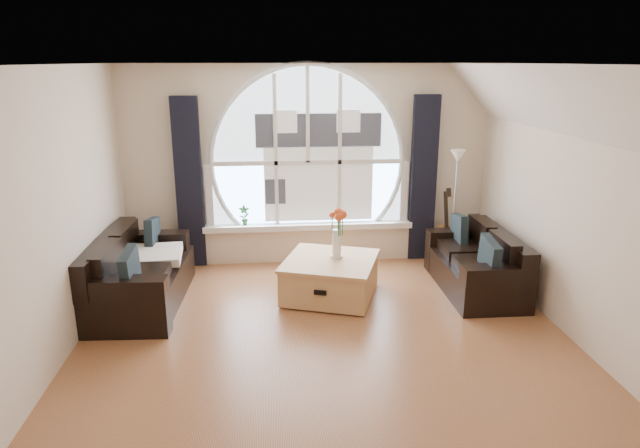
{
  "coord_description": "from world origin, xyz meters",
  "views": [
    {
      "loc": [
        -0.53,
        -4.82,
        2.74
      ],
      "look_at": [
        0.0,
        0.9,
        1.05
      ],
      "focal_mm": 31.38,
      "sensor_mm": 36.0,
      "label": 1
    }
  ],
  "objects_px": {
    "sofa_right": "(476,259)",
    "potted_plant": "(244,215)",
    "vase_flowers": "(337,226)",
    "sofa_left": "(140,271)",
    "floor_lamp": "(454,209)",
    "guitar": "(444,223)",
    "coffee_chest": "(330,276)"
  },
  "relations": [
    {
      "from": "sofa_right",
      "to": "potted_plant",
      "type": "distance_m",
      "value": 3.12
    },
    {
      "from": "sofa_right",
      "to": "vase_flowers",
      "type": "height_order",
      "value": "vase_flowers"
    },
    {
      "from": "sofa_left",
      "to": "floor_lamp",
      "type": "height_order",
      "value": "floor_lamp"
    },
    {
      "from": "sofa_left",
      "to": "guitar",
      "type": "distance_m",
      "value": 4.13
    },
    {
      "from": "vase_flowers",
      "to": "potted_plant",
      "type": "distance_m",
      "value": 1.67
    },
    {
      "from": "floor_lamp",
      "to": "guitar",
      "type": "bearing_deg",
      "value": 102.22
    },
    {
      "from": "sofa_right",
      "to": "guitar",
      "type": "bearing_deg",
      "value": 93.31
    },
    {
      "from": "sofa_right",
      "to": "guitar",
      "type": "xyz_separation_m",
      "value": [
        -0.06,
        1.11,
        0.13
      ]
    },
    {
      "from": "sofa_right",
      "to": "potted_plant",
      "type": "relative_size",
      "value": 5.94
    },
    {
      "from": "vase_flowers",
      "to": "potted_plant",
      "type": "height_order",
      "value": "vase_flowers"
    },
    {
      "from": "coffee_chest",
      "to": "floor_lamp",
      "type": "xyz_separation_m",
      "value": [
        1.79,
        0.94,
        0.55
      ]
    },
    {
      "from": "coffee_chest",
      "to": "floor_lamp",
      "type": "bearing_deg",
      "value": 46.56
    },
    {
      "from": "coffee_chest",
      "to": "guitar",
      "type": "bearing_deg",
      "value": 52.79
    },
    {
      "from": "guitar",
      "to": "potted_plant",
      "type": "bearing_deg",
      "value": 169.49
    },
    {
      "from": "sofa_right",
      "to": "potted_plant",
      "type": "bearing_deg",
      "value": 157.19
    },
    {
      "from": "sofa_left",
      "to": "vase_flowers",
      "type": "xyz_separation_m",
      "value": [
        2.29,
        0.06,
        0.46
      ]
    },
    {
      "from": "guitar",
      "to": "vase_flowers",
      "type": "bearing_deg",
      "value": -154.54
    },
    {
      "from": "potted_plant",
      "to": "guitar",
      "type": "bearing_deg",
      "value": -2.15
    },
    {
      "from": "coffee_chest",
      "to": "vase_flowers",
      "type": "relative_size",
      "value": 1.49
    },
    {
      "from": "sofa_right",
      "to": "coffee_chest",
      "type": "height_order",
      "value": "sofa_right"
    },
    {
      "from": "vase_flowers",
      "to": "floor_lamp",
      "type": "bearing_deg",
      "value": 27.27
    },
    {
      "from": "coffee_chest",
      "to": "sofa_left",
      "type": "bearing_deg",
      "value": -161.04
    },
    {
      "from": "floor_lamp",
      "to": "potted_plant",
      "type": "xyz_separation_m",
      "value": [
        -2.85,
        0.34,
        -0.11
      ]
    },
    {
      "from": "sofa_right",
      "to": "coffee_chest",
      "type": "bearing_deg",
      "value": -177.91
    },
    {
      "from": "floor_lamp",
      "to": "guitar",
      "type": "height_order",
      "value": "floor_lamp"
    },
    {
      "from": "sofa_left",
      "to": "coffee_chest",
      "type": "height_order",
      "value": "sofa_left"
    },
    {
      "from": "sofa_left",
      "to": "sofa_right",
      "type": "xyz_separation_m",
      "value": [
        4.01,
        0.06,
        0.0
      ]
    },
    {
      "from": "vase_flowers",
      "to": "floor_lamp",
      "type": "height_order",
      "value": "floor_lamp"
    },
    {
      "from": "sofa_left",
      "to": "potted_plant",
      "type": "xyz_separation_m",
      "value": [
        1.16,
        1.28,
        0.29
      ]
    },
    {
      "from": "potted_plant",
      "to": "vase_flowers",
      "type": "bearing_deg",
      "value": -47.06
    },
    {
      "from": "sofa_left",
      "to": "floor_lamp",
      "type": "relative_size",
      "value": 1.14
    },
    {
      "from": "vase_flowers",
      "to": "sofa_left",
      "type": "bearing_deg",
      "value": -178.57
    }
  ]
}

